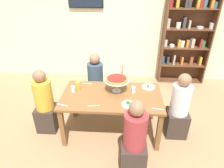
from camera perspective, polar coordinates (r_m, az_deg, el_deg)
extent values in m
plane|color=#9E7A56|center=(3.60, -0.10, -13.23)|extent=(12.00, 12.00, 0.00)
cube|color=beige|center=(4.95, 1.62, 17.33)|extent=(8.00, 0.12, 2.80)
cube|color=brown|center=(3.16, -0.12, -3.58)|extent=(1.59, 0.89, 0.04)
cube|color=brown|center=(3.21, -14.12, -12.32)|extent=(0.07, 0.07, 0.70)
cube|color=brown|center=(3.13, 13.37, -13.52)|extent=(0.07, 0.07, 0.70)
cube|color=brown|center=(3.79, -10.93, -4.66)|extent=(0.07, 0.07, 0.70)
cube|color=brown|center=(3.72, 11.72, -5.46)|extent=(0.07, 0.07, 0.70)
cube|color=brown|center=(4.90, 14.64, 12.65)|extent=(0.03, 0.30, 2.20)
cube|color=brown|center=(5.20, 26.50, 11.51)|extent=(0.03, 0.30, 2.20)
cube|color=brown|center=(5.15, 20.36, 12.60)|extent=(1.10, 0.02, 2.20)
cube|color=brown|center=(5.42, 18.76, 1.14)|extent=(1.04, 0.28, 0.02)
cube|color=brown|center=(5.23, 19.52, 5.38)|extent=(1.04, 0.28, 0.02)
cube|color=brown|center=(5.08, 20.35, 9.90)|extent=(1.04, 0.28, 0.02)
cube|color=brown|center=(4.97, 21.25, 14.66)|extent=(1.04, 0.28, 0.02)
cube|color=brown|center=(4.89, 22.22, 19.61)|extent=(1.04, 0.28, 0.02)
cube|color=navy|center=(5.08, 14.56, 6.83)|extent=(0.05, 0.13, 0.20)
cube|color=#3D3838|center=(5.11, 15.79, 6.64)|extent=(0.05, 0.13, 0.18)
cube|color=#B2A88E|center=(5.13, 17.45, 6.83)|extent=(0.04, 0.13, 0.23)
cube|color=orange|center=(5.19, 19.51, 6.45)|extent=(0.04, 0.13, 0.19)
cylinder|color=brown|center=(5.25, 21.97, 6.38)|extent=(0.09, 0.09, 0.20)
cube|color=#B7932D|center=(5.32, 24.07, 6.22)|extent=(0.06, 0.13, 0.20)
cylinder|color=silver|center=(4.94, 15.29, 11.32)|extent=(0.07, 0.07, 0.16)
cylinder|color=silver|center=(4.99, 16.94, 10.60)|extent=(0.12, 0.12, 0.05)
cube|color=#B7932D|center=(5.01, 18.77, 11.11)|extent=(0.06, 0.12, 0.17)
cylinder|color=silver|center=(5.04, 19.67, 10.90)|extent=(0.10, 0.10, 0.15)
cube|color=orange|center=(5.06, 20.90, 10.92)|extent=(0.05, 0.13, 0.17)
cube|color=#3D3838|center=(5.07, 21.56, 11.05)|extent=(0.05, 0.13, 0.21)
cube|color=#B2A88E|center=(5.09, 22.25, 10.97)|extent=(0.07, 0.13, 0.21)
cube|color=maroon|center=(5.16, 24.20, 10.72)|extent=(0.05, 0.13, 0.20)
cube|color=#2D6B38|center=(5.18, 24.78, 10.47)|extent=(0.07, 0.13, 0.16)
cube|color=#B2A88E|center=(4.82, 15.96, 16.55)|extent=(0.06, 0.13, 0.21)
cylinder|color=silver|center=(4.89, 18.64, 15.82)|extent=(0.11, 0.11, 0.13)
cube|color=#3D3838|center=(4.90, 20.15, 16.35)|extent=(0.06, 0.13, 0.25)
cube|color=#B2A88E|center=(4.94, 21.42, 15.79)|extent=(0.04, 0.13, 0.18)
cylinder|color=beige|center=(5.04, 24.11, 14.70)|extent=(0.15, 0.15, 0.04)
cylinder|color=silver|center=(5.12, 26.95, 14.80)|extent=(0.12, 0.12, 0.13)
cube|color=maroon|center=(4.76, 16.74, 21.52)|extent=(0.06, 0.13, 0.18)
cube|color=#B7932D|center=(4.78, 18.39, 21.34)|extent=(0.07, 0.13, 0.18)
cube|color=#3D3838|center=(4.83, 20.73, 21.39)|extent=(0.05, 0.13, 0.24)
cube|color=#3D3838|center=(4.85, 21.51, 20.97)|extent=(0.07, 0.12, 0.19)
cube|color=#B7932D|center=(4.90, 23.63, 20.82)|extent=(0.06, 0.13, 0.22)
cube|color=maroon|center=(4.92, 24.48, 20.89)|extent=(0.06, 0.13, 0.25)
cylinder|color=#3D7084|center=(4.95, 25.40, 20.52)|extent=(0.10, 0.10, 0.21)
cube|color=orange|center=(5.00, 26.92, 19.98)|extent=(0.06, 0.13, 0.16)
cylinder|color=#3D7084|center=(5.04, 27.76, 19.62)|extent=(0.09, 0.09, 0.13)
cube|color=#382D28|center=(4.08, -4.56, -3.53)|extent=(0.34, 0.34, 0.45)
cylinder|color=#33475B|center=(3.84, -4.84, 2.42)|extent=(0.30, 0.30, 0.50)
sphere|color=#846047|center=(3.70, -5.06, 7.26)|extent=(0.20, 0.20, 0.20)
cube|color=#382D28|center=(3.57, 18.01, -10.63)|extent=(0.34, 0.34, 0.45)
cylinder|color=silver|center=(3.30, 19.27, -4.27)|extent=(0.30, 0.30, 0.50)
sphere|color=#846047|center=(3.13, 20.31, 1.09)|extent=(0.20, 0.20, 0.20)
cube|color=#382D28|center=(3.68, -18.06, -9.23)|extent=(0.34, 0.34, 0.45)
cylinder|color=gold|center=(3.42, -19.27, -2.98)|extent=(0.30, 0.30, 0.50)
sphere|color=#846047|center=(3.26, -20.27, 2.24)|extent=(0.20, 0.20, 0.20)
cube|color=#382D28|center=(2.92, 6.16, -20.14)|extent=(0.34, 0.34, 0.45)
cylinder|color=#993338|center=(2.58, 6.73, -13.27)|extent=(0.30, 0.30, 0.50)
sphere|color=#846047|center=(2.36, 7.23, -7.00)|extent=(0.20, 0.20, 0.20)
cube|color=brown|center=(3.93, 5.43, -1.44)|extent=(0.40, 0.40, 0.04)
cube|color=brown|center=(3.82, 2.89, 1.60)|extent=(0.04, 0.36, 0.42)
cylinder|color=brown|center=(4.21, 7.63, -2.92)|extent=(0.04, 0.04, 0.41)
cylinder|color=brown|center=(3.92, 7.89, -5.66)|extent=(0.04, 0.04, 0.41)
cylinder|color=brown|center=(4.19, 2.85, -2.78)|extent=(0.04, 0.04, 0.41)
cylinder|color=brown|center=(3.90, 2.75, -5.52)|extent=(0.04, 0.04, 0.41)
cylinder|color=silver|center=(3.25, 1.35, -1.99)|extent=(0.15, 0.15, 0.01)
cylinder|color=silver|center=(3.20, 1.37, -0.51)|extent=(0.03, 0.03, 0.18)
cylinder|color=silver|center=(3.15, 1.39, 0.98)|extent=(0.39, 0.39, 0.01)
cylinder|color=tan|center=(3.14, 1.40, 1.36)|extent=(0.36, 0.36, 0.04)
cylinder|color=maroon|center=(3.13, 1.40, 1.70)|extent=(0.32, 0.32, 0.00)
cylinder|color=white|center=(3.41, 10.49, -0.85)|extent=(0.22, 0.22, 0.01)
sphere|color=#2D7028|center=(3.40, 10.39, -0.45)|extent=(0.04, 0.04, 0.04)
sphere|color=#2D7028|center=(3.37, 10.58, -0.72)|extent=(0.04, 0.04, 0.04)
cylinder|color=white|center=(2.93, 4.80, -5.93)|extent=(0.21, 0.21, 0.01)
sphere|color=#2D7028|center=(2.92, 4.88, -5.47)|extent=(0.04, 0.04, 0.04)
sphere|color=#2D7028|center=(2.92, 4.43, -5.41)|extent=(0.04, 0.04, 0.04)
sphere|color=#2D7028|center=(2.92, 4.65, -5.29)|extent=(0.05, 0.05, 0.05)
cylinder|color=gold|center=(3.30, -9.81, -0.58)|extent=(0.07, 0.07, 0.15)
cylinder|color=white|center=(3.27, -11.19, -1.48)|extent=(0.07, 0.07, 0.10)
cylinder|color=white|center=(3.20, 6.20, -1.67)|extent=(0.06, 0.06, 0.11)
cube|color=silver|center=(3.02, -14.20, -5.86)|extent=(0.18, 0.06, 0.00)
cube|color=silver|center=(2.92, -5.25, -6.26)|extent=(0.18, 0.04, 0.00)
cube|color=silver|center=(2.92, 13.17, -7.03)|extent=(0.18, 0.04, 0.00)
cube|color=silver|center=(3.49, -7.20, 0.12)|extent=(0.18, 0.03, 0.00)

